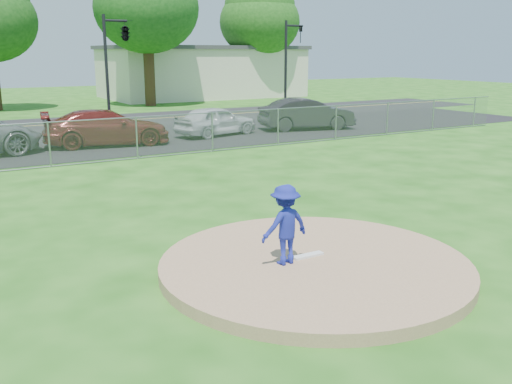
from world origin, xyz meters
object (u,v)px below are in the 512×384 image
tree_far_right (260,12)px  parked_car_pearl (216,121)px  parked_car_charcoal (307,114)px  traffic_signal_center (123,35)px  parked_car_darkred (107,128)px  commercial_building (202,71)px  pitcher (285,225)px  traffic_signal_right (289,59)px

tree_far_right → parked_car_pearl: (-13.87, -19.08, -6.37)m
tree_far_right → parked_car_charcoal: 22.37m
traffic_signal_center → parked_car_pearl: 7.55m
parked_car_pearl → parked_car_darkred: bearing=80.4°
commercial_building → parked_car_darkred: commercial_building is taller
traffic_signal_center → pitcher: traffic_signal_center is taller
parked_car_pearl → parked_car_charcoal: 4.87m
parked_car_charcoal → parked_car_darkred: bearing=104.0°
pitcher → parked_car_pearl: bearing=-115.9°
commercial_building → tree_far_right: (4.00, -3.00, 4.90)m
traffic_signal_right → parked_car_darkred: (-13.26, -6.41, -2.62)m
traffic_signal_right → pitcher: bearing=-124.0°
traffic_signal_center → parked_car_charcoal: (7.01, -6.48, -3.84)m
traffic_signal_right → parked_car_pearl: bearing=-143.1°
parked_car_pearl → parked_car_charcoal: size_ratio=0.85×
parked_car_darkred → parked_car_pearl: parked_car_darkred is taller
traffic_signal_center → parked_car_charcoal: 10.28m
traffic_signal_right → commercial_building: bearing=83.7°
commercial_building → tree_far_right: tree_far_right is taller
traffic_signal_right → parked_car_charcoal: bearing=-116.7°
traffic_signal_right → parked_car_darkred: size_ratio=1.11×
tree_far_right → traffic_signal_center: tree_far_right is taller
pitcher → parked_car_charcoal: bearing=-129.8°
parked_car_pearl → parked_car_charcoal: parked_car_charcoal is taller
tree_far_right → parked_car_pearl: 24.44m
commercial_building → pitcher: (-16.53, -37.86, -1.27)m
traffic_signal_center → parked_car_darkred: (-3.00, -6.41, -3.87)m
parked_car_darkred → parked_car_charcoal: parked_car_charcoal is taller
parked_car_charcoal → traffic_signal_center: bearing=61.6°
commercial_building → traffic_signal_right: bearing=-96.3°
traffic_signal_center → traffic_signal_right: size_ratio=1.00×
commercial_building → parked_car_pearl: commercial_building is taller
traffic_signal_center → traffic_signal_right: same height
parked_car_darkred → traffic_signal_right: bearing=-54.2°
pitcher → commercial_building: bearing=-116.6°
tree_far_right → commercial_building: bearing=143.1°
pitcher → traffic_signal_center: bearing=-104.6°
traffic_signal_center → pitcher: size_ratio=4.06×
traffic_signal_right → parked_car_charcoal: (-3.26, -6.48, -2.59)m
traffic_signal_right → parked_car_pearl: size_ratio=1.41×
pitcher → parked_car_darkred: (1.51, 15.44, -0.15)m
commercial_building → parked_car_charcoal: size_ratio=3.53×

